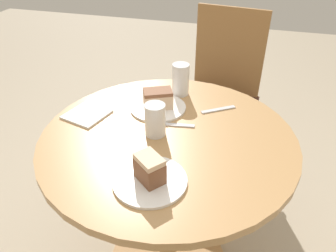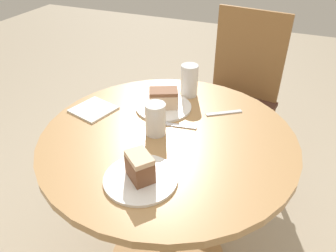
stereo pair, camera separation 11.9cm
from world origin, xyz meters
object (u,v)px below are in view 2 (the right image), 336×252
glass_water (189,82)px  glass_lemonade (156,121)px  cake_slice_near (164,98)px  plate_far (141,179)px  cake_slice_far (140,167)px  chair (237,95)px  plate_near (164,107)px

glass_water → glass_lemonade: bearing=-92.4°
cake_slice_near → glass_lemonade: (0.04, -0.18, 0.01)m
plate_far → glass_lemonade: glass_lemonade is taller
cake_slice_far → plate_far: bearing=180.0°
chair → cake_slice_near: bearing=-95.6°
glass_lemonade → cake_slice_far: bearing=-76.3°
chair → glass_lemonade: bearing=-90.2°
glass_water → chair: bearing=77.8°
cake_slice_far → glass_water: glass_water is taller
plate_near → glass_lemonade: 0.19m
cake_slice_far → plate_near: bearing=103.8°
glass_water → cake_slice_near: bearing=-111.3°
plate_near → cake_slice_far: 0.44m
chair → glass_water: size_ratio=7.06×
glass_lemonade → glass_water: glass_water is taller
plate_near → plate_far: 0.44m
chair → plate_far: chair is taller
chair → cake_slice_far: chair is taller
cake_slice_far → chair: bearing=86.2°
cake_slice_near → cake_slice_far: cake_slice_far is taller
cake_slice_near → cake_slice_far: (0.11, -0.43, 0.01)m
glass_lemonade → chair: bearing=81.3°
plate_near → cake_slice_far: size_ratio=2.13×
cake_slice_near → plate_far: bearing=-76.2°
cake_slice_near → glass_lemonade: glass_lemonade is taller
chair → glass_lemonade: chair is taller
chair → plate_far: size_ratio=4.34×
chair → plate_far: 1.19m
plate_near → glass_water: (0.06, 0.15, 0.06)m
cake_slice_near → glass_water: bearing=68.7°
cake_slice_far → glass_water: (-0.05, 0.58, 0.01)m
plate_far → glass_lemonade: (-0.06, 0.25, 0.05)m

